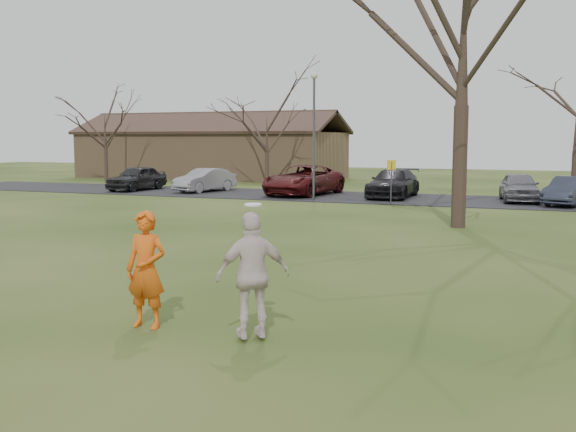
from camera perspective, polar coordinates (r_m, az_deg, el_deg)
The scene contains 15 objects.
ground at distance 10.53m, azimuth -8.22°, elevation -10.51°, with size 120.00×120.00×0.00m, color #1E380F.
parking_strip at distance 34.21m, azimuth 13.13°, elevation 1.32°, with size 62.00×6.50×0.04m, color black.
player_defender at distance 11.18m, azimuth -11.97°, elevation -4.49°, with size 0.70×0.46×1.92m, color #DA5712.
car_0 at distance 40.45m, azimuth -12.74°, elevation 3.18°, with size 1.70×4.22×1.44m, color black.
car_1 at distance 38.70m, azimuth -7.09°, elevation 3.06°, with size 1.40×4.02×1.32m, color gray.
car_2 at distance 36.27m, azimuth 1.33°, elevation 3.08°, with size 2.65×5.74×1.59m, color #4B1112.
car_3 at distance 35.13m, azimuth 8.94°, elevation 2.77°, with size 2.04×5.02×1.46m, color black.
car_4 at distance 34.34m, azimuth 19.06°, elevation 2.37°, with size 1.67×4.15×1.42m, color slate.
car_5 at distance 33.22m, azimuth 22.85°, elevation 1.98°, with size 1.38×3.97×1.31m, color #292D3D.
catching_play at distance 10.20m, azimuth -2.98°, elevation -5.03°, with size 1.18×1.06×2.04m.
building at distance 53.01m, azimuth -6.53°, elevation 5.35°, with size 20.60×8.50×5.14m.
lamp_post at distance 33.11m, azimuth 2.22°, elevation 8.16°, with size 0.34×0.34×6.27m.
sign_yellow at distance 31.54m, azimuth 8.78°, elevation 3.59°, with size 0.35×0.35×2.08m.
big_tree at distance 24.21m, azimuth 14.74°, elevation 15.72°, with size 9.00×9.00×14.00m, color #352821, non-canonical shape.
small_tree_row at distance 38.77m, azimuth 20.90°, elevation 7.40°, with size 55.00×5.90×8.50m.
Camera 1 is at (5.06, -8.70, 3.09)m, focal length 41.81 mm.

